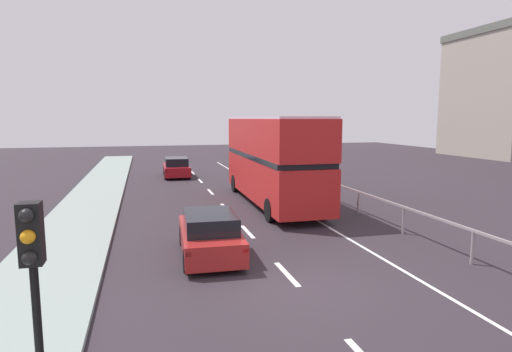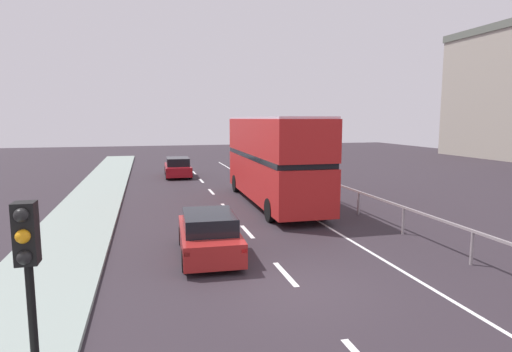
{
  "view_description": "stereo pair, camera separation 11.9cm",
  "coord_description": "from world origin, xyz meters",
  "px_view_note": "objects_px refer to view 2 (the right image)",
  "views": [
    {
      "loc": [
        -3.77,
        -9.95,
        4.33
      ],
      "look_at": [
        0.77,
        7.18,
        1.93
      ],
      "focal_mm": 29.88,
      "sensor_mm": 36.0,
      "label": 1
    },
    {
      "loc": [
        -3.66,
        -9.98,
        4.33
      ],
      "look_at": [
        0.77,
        7.18,
        1.93
      ],
      "focal_mm": 29.88,
      "sensor_mm": 36.0,
      "label": 2
    }
  ],
  "objects_px": {
    "traffic_signal_pole": "(27,255)",
    "sedan_car_ahead": "(178,167)",
    "double_decker_bus_red": "(273,158)",
    "hatchback_car_near": "(209,235)"
  },
  "relations": [
    {
      "from": "double_decker_bus_red",
      "to": "sedan_car_ahead",
      "type": "xyz_separation_m",
      "value": [
        -3.96,
        11.58,
        -1.67
      ]
    },
    {
      "from": "traffic_signal_pole",
      "to": "sedan_car_ahead",
      "type": "bearing_deg",
      "value": 81.32
    },
    {
      "from": "double_decker_bus_red",
      "to": "sedan_car_ahead",
      "type": "height_order",
      "value": "double_decker_bus_red"
    },
    {
      "from": "hatchback_car_near",
      "to": "traffic_signal_pole",
      "type": "distance_m",
      "value": 7.65
    },
    {
      "from": "double_decker_bus_red",
      "to": "traffic_signal_pole",
      "type": "relative_size",
      "value": 3.53
    },
    {
      "from": "double_decker_bus_red",
      "to": "traffic_signal_pole",
      "type": "xyz_separation_m",
      "value": [
        -7.88,
        -14.1,
        0.05
      ]
    },
    {
      "from": "traffic_signal_pole",
      "to": "sedan_car_ahead",
      "type": "height_order",
      "value": "traffic_signal_pole"
    },
    {
      "from": "traffic_signal_pole",
      "to": "hatchback_car_near",
      "type": "bearing_deg",
      "value": 61.87
    },
    {
      "from": "double_decker_bus_red",
      "to": "sedan_car_ahead",
      "type": "relative_size",
      "value": 2.42
    },
    {
      "from": "double_decker_bus_red",
      "to": "sedan_car_ahead",
      "type": "bearing_deg",
      "value": 109.76
    }
  ]
}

